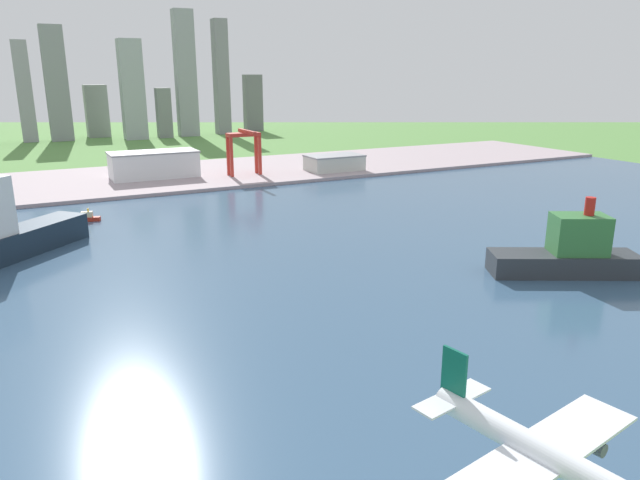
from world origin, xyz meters
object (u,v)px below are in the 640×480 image
at_px(tugboat_small, 86,218).
at_px(container_barge, 569,253).
at_px(cargo_ship, 0,231).
at_px(warehouse_annex, 334,163).
at_px(airplane_landing, 553,459).
at_px(warehouse_main, 154,164).
at_px(port_crane_red, 244,142).

bearing_deg(tugboat_small, container_barge, -48.32).
relative_size(cargo_ship, warehouse_annex, 1.45).
bearing_deg(airplane_landing, warehouse_main, 85.47).
xyz_separation_m(cargo_ship, port_crane_red, (169.79, 152.39, 14.55)).
bearing_deg(tugboat_small, cargo_ship, -124.13).
height_order(warehouse_main, warehouse_annex, warehouse_main).
height_order(airplane_landing, tugboat_small, airplane_landing).
distance_m(port_crane_red, warehouse_annex, 78.03).
relative_size(airplane_landing, port_crane_red, 1.21).
xyz_separation_m(container_barge, warehouse_annex, (37.08, 269.18, -0.37)).
bearing_deg(airplane_landing, cargo_ship, 106.55).
xyz_separation_m(airplane_landing, container_barge, (136.55, 111.13, -20.72)).
xyz_separation_m(port_crane_red, warehouse_main, (-66.05, 22.71, -15.80)).
distance_m(warehouse_main, warehouse_annex, 144.81).
height_order(port_crane_red, warehouse_annex, port_crane_red).
bearing_deg(tugboat_small, airplane_landing, -84.19).
height_order(tugboat_small, warehouse_main, warehouse_main).
distance_m(airplane_landing, warehouse_annex, 418.60).
height_order(airplane_landing, warehouse_main, airplane_landing).
bearing_deg(warehouse_annex, port_crane_red, 171.77).
bearing_deg(warehouse_annex, cargo_ship, -149.93).
distance_m(container_barge, port_crane_red, 283.17).
relative_size(airplane_landing, cargo_ship, 0.65).
relative_size(container_barge, tugboat_small, 3.59).
distance_m(container_barge, warehouse_annex, 271.72).
relative_size(tugboat_small, warehouse_annex, 0.36).
xyz_separation_m(warehouse_main, warehouse_annex, (140.82, -33.53, -3.71)).
relative_size(port_crane_red, warehouse_annex, 0.77).
xyz_separation_m(cargo_ship, warehouse_annex, (244.57, 141.58, -4.96)).
bearing_deg(tugboat_small, warehouse_main, 61.27).
relative_size(container_barge, port_crane_red, 1.68).
height_order(port_crane_red, warehouse_main, port_crane_red).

